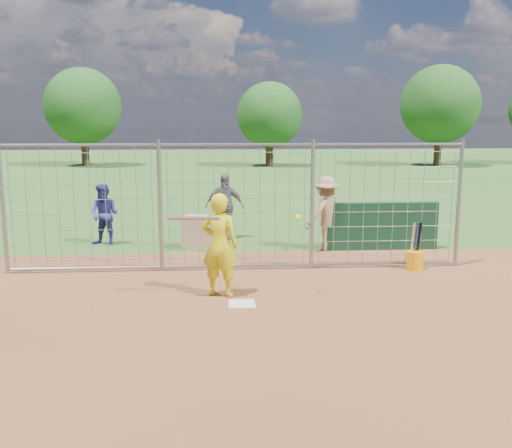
{
  "coord_description": "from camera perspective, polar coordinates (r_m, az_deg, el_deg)",
  "views": [
    {
      "loc": [
        -0.37,
        -9.12,
        2.97
      ],
      "look_at": [
        0.3,
        0.8,
        1.15
      ],
      "focal_mm": 40.0,
      "sensor_mm": 36.0,
      "label": 1
    }
  ],
  "objects": [
    {
      "name": "batter",
      "position": [
        9.64,
        -3.64,
        -2.11
      ],
      "size": [
        0.76,
        0.64,
        1.78
      ],
      "primitive_type": "imported",
      "rotation": [
        0.0,
        0.0,
        2.76
      ],
      "color": "yellow",
      "rests_on": "ground"
    },
    {
      "name": "backstop_fence",
      "position": [
        11.25,
        -1.93,
        1.62
      ],
      "size": [
        9.08,
        0.08,
        2.6
      ],
      "color": "gray",
      "rests_on": "ground"
    },
    {
      "name": "tree_line",
      "position": [
        37.42,
        1.55,
        11.49
      ],
      "size": [
        44.66,
        6.72,
        6.48
      ],
      "color": "#3F2B19",
      "rests_on": "ground"
    },
    {
      "name": "bystander_a",
      "position": [
        14.08,
        -14.89,
        0.91
      ],
      "size": [
        0.86,
        0.76,
        1.48
      ],
      "primitive_type": "imported",
      "rotation": [
        0.0,
        0.0,
        -0.32
      ],
      "color": "navy",
      "rests_on": "ground"
    },
    {
      "name": "bystander_c",
      "position": [
        13.16,
        6.96,
        1.05
      ],
      "size": [
        1.27,
        1.15,
        1.71
      ],
      "primitive_type": "imported",
      "rotation": [
        0.0,
        0.0,
        3.75
      ],
      "color": "#9A7E54",
      "rests_on": "ground"
    },
    {
      "name": "equipment_in_play",
      "position": [
        9.29,
        -3.75,
        0.58
      ],
      "size": [
        2.2,
        0.19,
        0.1
      ],
      "color": "silver",
      "rests_on": "ground"
    },
    {
      "name": "ground",
      "position": [
        9.6,
        -1.48,
        -7.66
      ],
      "size": [
        100.0,
        100.0,
        0.0
      ],
      "primitive_type": "plane",
      "color": "#2D591E",
      "rests_on": "ground"
    },
    {
      "name": "bystander_b",
      "position": [
        14.39,
        -3.17,
        1.8
      ],
      "size": [
        1.02,
        0.52,
        1.66
      ],
      "primitive_type": "imported",
      "rotation": [
        0.0,
        0.0,
        -0.13
      ],
      "color": "#5D5D62",
      "rests_on": "ground"
    },
    {
      "name": "equipment_bin",
      "position": [
        13.28,
        -5.47,
        -0.84
      ],
      "size": [
        0.92,
        0.75,
        0.8
      ],
      "primitive_type": "cube",
      "rotation": [
        0.0,
        0.0,
        -0.29
      ],
      "color": "tan",
      "rests_on": "ground"
    },
    {
      "name": "bucket_with_bats",
      "position": [
        11.88,
        15.61,
        -3.28
      ],
      "size": [
        0.34,
        0.34,
        0.97
      ],
      "color": "#EE9F0C",
      "rests_on": "ground"
    },
    {
      "name": "dugout_wall",
      "position": [
        13.48,
        12.44,
        -0.22
      ],
      "size": [
        2.6,
        0.2,
        1.1
      ],
      "primitive_type": "cube",
      "color": "#11381E",
      "rests_on": "ground"
    },
    {
      "name": "home_plate",
      "position": [
        9.4,
        -1.43,
        -7.97
      ],
      "size": [
        0.43,
        0.43,
        0.02
      ],
      "primitive_type": "cube",
      "color": "silver",
      "rests_on": "ground"
    },
    {
      "name": "infield_dirt",
      "position": [
        6.81,
        -0.39,
        -15.43
      ],
      "size": [
        18.0,
        18.0,
        0.0
      ],
      "primitive_type": "plane",
      "color": "brown",
      "rests_on": "ground"
    }
  ]
}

